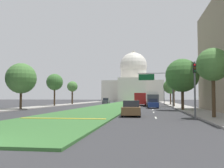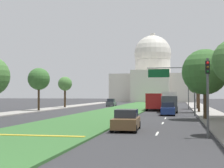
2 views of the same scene
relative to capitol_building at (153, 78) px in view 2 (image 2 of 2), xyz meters
The scene contains 21 objects.
ground_plane 61.89m from the capitol_building, 90.00° to the right, with size 272.41×272.41×0.00m, color #333335.
grass_median 68.01m from the capitol_building, 90.00° to the right, with size 8.53×111.44×0.14m, color #386B33.
median_curb_nose 111.00m from the capitol_building, 90.00° to the right, with size 7.67×0.50×0.04m, color gold.
lane_dashes_right 74.89m from the capitol_building, 83.70° to the right, with size 0.16×67.83×0.01m.
sidewalk_left 75.47m from the capitol_building, 100.81° to the right, with size 4.00×111.44×0.15m, color #9E9991.
sidewalk_right 75.47m from the capitol_building, 79.19° to the right, with size 4.00×111.44×0.15m, color #9E9991.
capitol_building is the anchor object (origin of this frame).
traffic_light_near_right 109.51m from the capitol_building, 83.93° to the right, with size 0.28×0.35×5.20m.
traffic_light_far_right 66.08m from the capitol_building, 79.89° to the right, with size 0.28×0.35×5.20m.
overhead_guide_sign 86.90m from the capitol_building, 83.79° to the right, with size 6.24×0.20×6.50m.
street_tree_right_mid 93.42m from the capitol_building, 82.25° to the right, with size 5.07×5.07×7.86m.
street_tree_left_far 79.28m from the capitol_building, 99.51° to the right, with size 3.67×3.67×7.20m.
street_tree_right_far 78.85m from the capitol_building, 80.69° to the right, with size 3.25×3.25×7.04m.
street_tree_left_distant 65.67m from the capitol_building, 101.66° to the right, with size 2.88×2.88×6.42m.
street_tree_right_distant 66.49m from the capitol_building, 78.56° to the right, with size 3.66×3.66×6.58m.
sedan_lead_stopped 105.54m from the capitol_building, 86.91° to the right, with size 2.11×4.35×1.65m.
sedan_midblock 85.69m from the capitol_building, 84.43° to the right, with size 1.99×4.48×1.75m.
sedan_distant 72.30m from the capitol_building, 83.48° to the right, with size 2.25×4.53×1.68m.
sedan_far_horizon 54.44m from the capitol_building, 96.00° to the right, with size 1.94×4.21×1.76m.
box_truck_delivery 78.57m from the capitol_building, 83.84° to the right, with size 2.40×6.40×3.20m.
city_bus 71.06m from the capitol_building, 85.40° to the right, with size 2.62×11.00×2.95m.
Camera 2 is at (9.70, -8.67, 2.88)m, focal length 55.20 mm.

